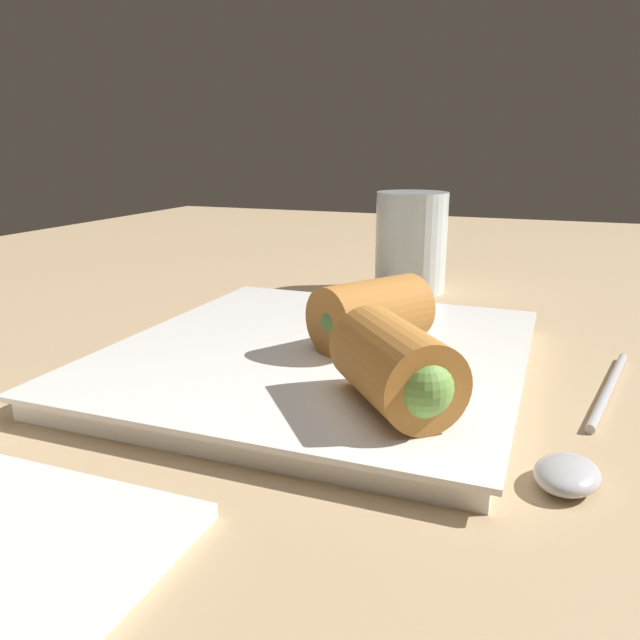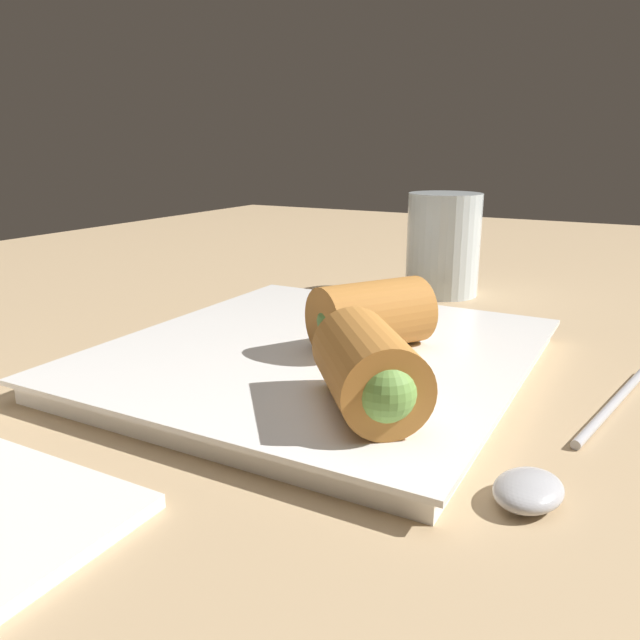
{
  "view_description": "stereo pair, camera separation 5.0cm",
  "coord_description": "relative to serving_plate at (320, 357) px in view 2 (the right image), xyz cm",
  "views": [
    {
      "loc": [
        -36.38,
        -11.76,
        15.83
      ],
      "look_at": [
        -1.19,
        1.78,
        5.2
      ],
      "focal_mm": 35.0,
      "sensor_mm": 36.0,
      "label": 1
    },
    {
      "loc": [
        -34.28,
        -16.3,
        15.83
      ],
      "look_at": [
        -1.19,
        1.78,
        5.2
      ],
      "focal_mm": 35.0,
      "sensor_mm": 36.0,
      "label": 2
    }
  ],
  "objects": [
    {
      "name": "roll_front_right",
      "position": [
        -7.91,
        -7.02,
        2.86
      ],
      "size": [
        8.2,
        7.77,
        4.24
      ],
      "color": "#B77533",
      "rests_on": "serving_plate"
    },
    {
      "name": "serving_plate",
      "position": [
        0.0,
        0.0,
        0.0
      ],
      "size": [
        27.3,
        25.01,
        1.5
      ],
      "color": "white",
      "rests_on": "table_surface"
    },
    {
      "name": "roll_front_left",
      "position": [
        1.31,
        -2.76,
        2.86
      ],
      "size": [
        8.28,
        7.4,
        4.24
      ],
      "color": "#B77533",
      "rests_on": "serving_plate"
    },
    {
      "name": "drinking_glass",
      "position": [
        23.75,
        -0.26,
        4.0
      ],
      "size": [
        6.82,
        6.82,
        9.52
      ],
      "color": "silver",
      "rests_on": "table_surface"
    },
    {
      "name": "table_surface",
      "position": [
        1.19,
        -1.78,
        -1.76
      ],
      "size": [
        180.0,
        140.0,
        2.0
      ],
      "color": "tan",
      "rests_on": "ground"
    },
    {
      "name": "spoon",
      "position": [
        -7.02,
        -15.33,
        -0.25
      ],
      "size": [
        20.35,
        5.34,
        1.19
      ],
      "color": "#B2B2B7",
      "rests_on": "table_surface"
    }
  ]
}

